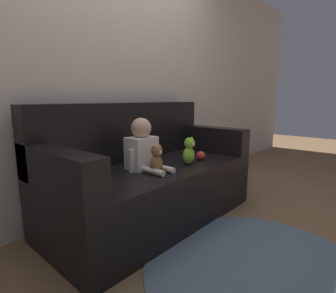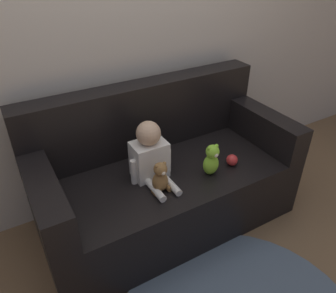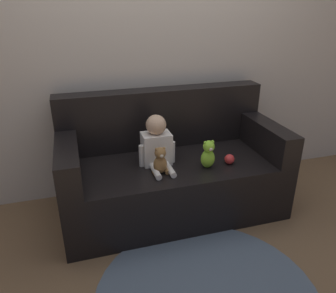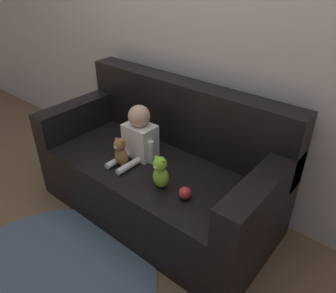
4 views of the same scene
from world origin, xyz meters
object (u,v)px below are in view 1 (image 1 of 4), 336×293
couch (149,178)px  toy_ball (201,156)px  person_baby (143,147)px  plush_toy_side (189,151)px  teddy_bear_brown (156,160)px

couch → toy_ball: couch is taller
person_baby → plush_toy_side: person_baby is taller
toy_ball → plush_toy_side: bearing=-177.3°
plush_toy_side → toy_ball: bearing=2.7°
person_baby → teddy_bear_brown: (-0.02, -0.17, -0.07)m
teddy_bear_brown → plush_toy_side: plush_toy_side is taller
toy_ball → teddy_bear_brown: bearing=179.7°
plush_toy_side → teddy_bear_brown: bearing=178.1°
person_baby → toy_ball: size_ratio=5.02×
plush_toy_side → toy_ball: size_ratio=2.85×
teddy_bear_brown → person_baby: bearing=83.9°
couch → person_baby: couch is taller
couch → toy_ball: bearing=-31.5°
teddy_bear_brown → toy_ball: bearing=-0.3°
couch → person_baby: size_ratio=4.47×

